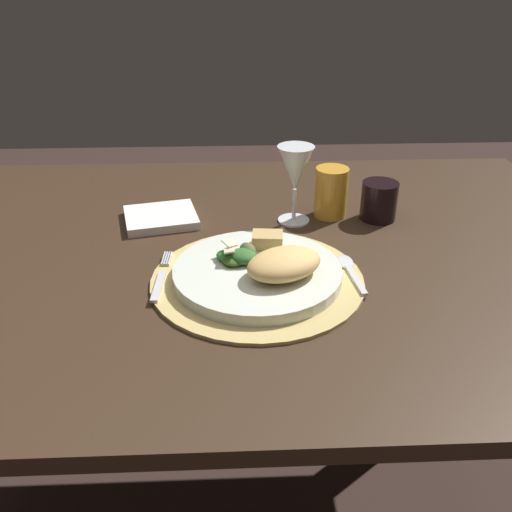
{
  "coord_description": "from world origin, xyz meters",
  "views": [
    {
      "loc": [
        0.02,
        -0.91,
        1.24
      ],
      "look_at": [
        0.05,
        -0.07,
        0.78
      ],
      "focal_mm": 39.27,
      "sensor_mm": 36.0,
      "label": 1
    }
  ],
  "objects_px": {
    "napkin": "(161,218)",
    "dark_tumbler": "(379,201)",
    "dining_table": "(228,316)",
    "wine_glass": "(295,170)",
    "spoon": "(348,267)",
    "dinner_plate": "(257,273)",
    "fork": "(161,278)",
    "amber_tumbler": "(331,192)"
  },
  "relations": [
    {
      "from": "dinner_plate",
      "to": "spoon",
      "type": "distance_m",
      "value": 0.16
    },
    {
      "from": "wine_glass",
      "to": "amber_tumbler",
      "type": "distance_m",
      "value": 0.1
    },
    {
      "from": "fork",
      "to": "amber_tumbler",
      "type": "relative_size",
      "value": 1.56
    },
    {
      "from": "dining_table",
      "to": "dinner_plate",
      "type": "height_order",
      "value": "dinner_plate"
    },
    {
      "from": "dinner_plate",
      "to": "wine_glass",
      "type": "distance_m",
      "value": 0.26
    },
    {
      "from": "wine_glass",
      "to": "dining_table",
      "type": "bearing_deg",
      "value": -140.69
    },
    {
      "from": "fork",
      "to": "amber_tumbler",
      "type": "distance_m",
      "value": 0.41
    },
    {
      "from": "amber_tumbler",
      "to": "dark_tumbler",
      "type": "bearing_deg",
      "value": -11.16
    },
    {
      "from": "dinner_plate",
      "to": "wine_glass",
      "type": "relative_size",
      "value": 1.78
    },
    {
      "from": "fork",
      "to": "napkin",
      "type": "xyz_separation_m",
      "value": [
        -0.02,
        0.24,
        0.0
      ]
    },
    {
      "from": "dinner_plate",
      "to": "amber_tumbler",
      "type": "xyz_separation_m",
      "value": [
        0.16,
        0.25,
        0.03
      ]
    },
    {
      "from": "fork",
      "to": "wine_glass",
      "type": "bearing_deg",
      "value": 43.13
    },
    {
      "from": "dining_table",
      "to": "fork",
      "type": "xyz_separation_m",
      "value": [
        -0.11,
        -0.11,
        0.16
      ]
    },
    {
      "from": "fork",
      "to": "dark_tumbler",
      "type": "distance_m",
      "value": 0.47
    },
    {
      "from": "spoon",
      "to": "dark_tumbler",
      "type": "relative_size",
      "value": 1.69
    },
    {
      "from": "dinner_plate",
      "to": "dark_tumbler",
      "type": "height_order",
      "value": "dark_tumbler"
    },
    {
      "from": "dining_table",
      "to": "dark_tumbler",
      "type": "bearing_deg",
      "value": 20.87
    },
    {
      "from": "napkin",
      "to": "wine_glass",
      "type": "xyz_separation_m",
      "value": [
        0.27,
        -0.01,
        0.1
      ]
    },
    {
      "from": "fork",
      "to": "spoon",
      "type": "distance_m",
      "value": 0.31
    },
    {
      "from": "fork",
      "to": "dining_table",
      "type": "bearing_deg",
      "value": 47.44
    },
    {
      "from": "fork",
      "to": "dark_tumbler",
      "type": "xyz_separation_m",
      "value": [
        0.41,
        0.23,
        0.03
      ]
    },
    {
      "from": "napkin",
      "to": "wine_glass",
      "type": "relative_size",
      "value": 0.9
    },
    {
      "from": "dining_table",
      "to": "dinner_plate",
      "type": "relative_size",
      "value": 5.28
    },
    {
      "from": "dark_tumbler",
      "to": "dinner_plate",
      "type": "bearing_deg",
      "value": -137.31
    },
    {
      "from": "dining_table",
      "to": "napkin",
      "type": "height_order",
      "value": "napkin"
    },
    {
      "from": "spoon",
      "to": "napkin",
      "type": "relative_size",
      "value": 0.94
    },
    {
      "from": "dining_table",
      "to": "wine_glass",
      "type": "distance_m",
      "value": 0.31
    },
    {
      "from": "napkin",
      "to": "dark_tumbler",
      "type": "xyz_separation_m",
      "value": [
        0.44,
        -0.0,
        0.03
      ]
    },
    {
      "from": "spoon",
      "to": "dark_tumbler",
      "type": "height_order",
      "value": "dark_tumbler"
    },
    {
      "from": "amber_tumbler",
      "to": "dark_tumbler",
      "type": "distance_m",
      "value": 0.1
    },
    {
      "from": "wine_glass",
      "to": "amber_tumbler",
      "type": "relative_size",
      "value": 1.53
    },
    {
      "from": "spoon",
      "to": "dark_tumbler",
      "type": "xyz_separation_m",
      "value": [
        0.1,
        0.21,
        0.03
      ]
    },
    {
      "from": "fork",
      "to": "dark_tumbler",
      "type": "relative_size",
      "value": 2.05
    },
    {
      "from": "fork",
      "to": "spoon",
      "type": "relative_size",
      "value": 1.21
    },
    {
      "from": "dining_table",
      "to": "fork",
      "type": "relative_size",
      "value": 9.21
    },
    {
      "from": "dining_table",
      "to": "spoon",
      "type": "relative_size",
      "value": 11.15
    },
    {
      "from": "dark_tumbler",
      "to": "amber_tumbler",
      "type": "bearing_deg",
      "value": 168.84
    },
    {
      "from": "dinner_plate",
      "to": "spoon",
      "type": "bearing_deg",
      "value": 9.58
    },
    {
      "from": "dinner_plate",
      "to": "amber_tumbler",
      "type": "distance_m",
      "value": 0.3
    },
    {
      "from": "napkin",
      "to": "dark_tumbler",
      "type": "height_order",
      "value": "dark_tumbler"
    },
    {
      "from": "spoon",
      "to": "dining_table",
      "type": "bearing_deg",
      "value": 156.14
    },
    {
      "from": "napkin",
      "to": "amber_tumbler",
      "type": "distance_m",
      "value": 0.35
    }
  ]
}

